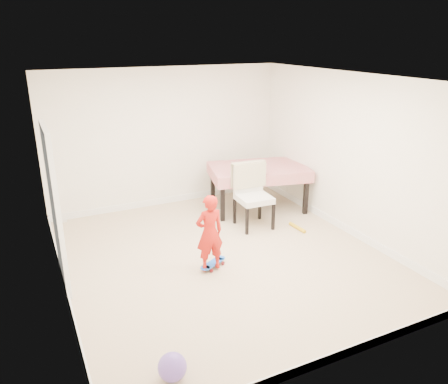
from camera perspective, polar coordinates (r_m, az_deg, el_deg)
name	(u,v)px	position (r m, az deg, el deg)	size (l,w,h in m)	color
ground	(224,257)	(6.59, -0.03, -8.46)	(5.00, 5.00, 0.00)	tan
ceiling	(224,80)	(5.83, -0.03, 14.48)	(4.50, 5.00, 0.04)	white
wall_back	(167,138)	(8.31, -7.51, 6.98)	(4.50, 0.04, 2.60)	white
wall_front	(341,247)	(4.15, 15.08, -6.98)	(4.50, 0.04, 2.60)	white
wall_left	(54,198)	(5.55, -21.27, -0.76)	(0.04, 5.00, 2.60)	white
wall_right	(349,156)	(7.29, 16.02, 4.57)	(0.04, 5.00, 2.60)	white
door	(55,211)	(5.92, -21.15, -2.32)	(0.10, 0.94, 2.11)	white
baseboard_back	(169,200)	(8.68, -7.17, -1.01)	(4.50, 0.02, 0.12)	white
baseboard_front	(331,358)	(4.82, 13.77, -20.32)	(4.50, 0.02, 0.12)	white
baseboard_left	(66,289)	(6.07, -19.90, -11.81)	(0.02, 5.00, 0.12)	white
baseboard_right	(342,226)	(7.70, 15.21, -4.35)	(0.02, 5.00, 0.12)	white
dining_table	(258,187)	(8.25, 4.45, 0.60)	(1.76, 1.10, 0.83)	red
dining_chair	(254,197)	(7.39, 3.95, -0.60)	(0.60, 0.68, 1.10)	white
skateboard	(213,265)	(6.31, -1.44, -9.48)	(0.49, 0.18, 0.07)	blue
child	(210,235)	(5.99, -1.90, -5.66)	(0.40, 0.26, 1.10)	red
balloon	(172,367)	(4.51, -6.77, -21.75)	(0.28, 0.28, 0.28)	#7251C4
foam_toy	(297,227)	(7.57, 9.55, -4.59)	(0.06, 0.06, 0.40)	gold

